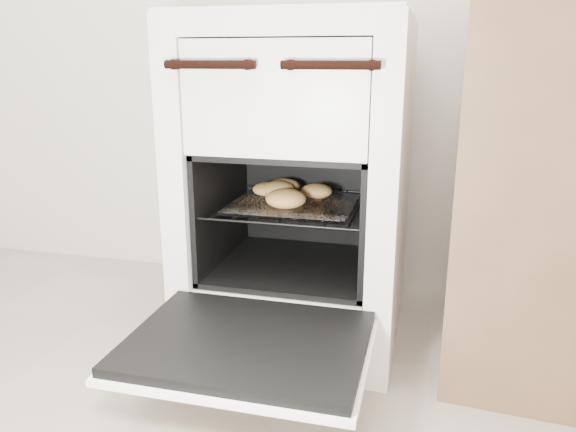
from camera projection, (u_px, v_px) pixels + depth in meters
The scene contains 5 objects.
stove at pixel (300, 187), 1.56m from camera, with size 0.57×0.63×0.87m.
oven_door at pixel (248, 345), 1.18m from camera, with size 0.51×0.40×0.04m.
oven_rack at pixel (295, 205), 1.51m from camera, with size 0.41×0.40×0.01m.
foil_sheet at pixel (293, 204), 1.49m from camera, with size 0.32×0.28×0.01m, color silver.
baked_rolls at pixel (286, 191), 1.53m from camera, with size 0.25×0.29×0.05m.
Camera 1 is at (0.30, -0.30, 0.77)m, focal length 35.00 mm.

